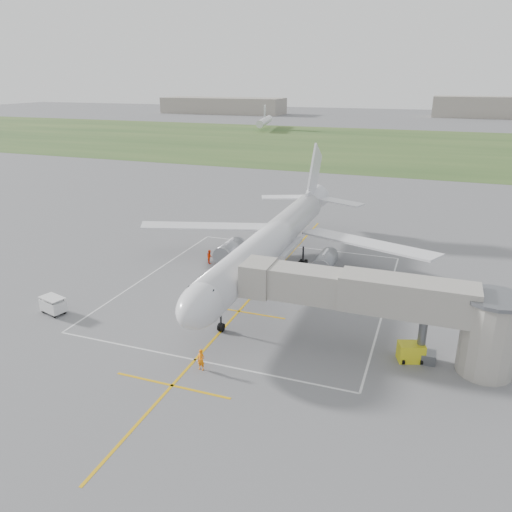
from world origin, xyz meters
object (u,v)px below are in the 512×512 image
(baggage_cart, at_px, (53,305))
(ramp_worker_nose, at_px, (201,360))
(airliner, at_px, (272,241))
(ramp_worker_wing, at_px, (210,257))
(jet_bridge, at_px, (397,306))
(gpu_unit, at_px, (411,352))

(baggage_cart, height_order, ramp_worker_nose, ramp_worker_nose)
(airliner, distance_m, ramp_worker_wing, 9.56)
(jet_bridge, xyz_separation_m, ramp_worker_nose, (-14.55, -7.66, -3.82))
(baggage_cart, distance_m, ramp_worker_nose, 19.24)
(airliner, height_order, ramp_worker_nose, airliner)
(baggage_cart, bearing_deg, airliner, 60.82)
(ramp_worker_nose, bearing_deg, jet_bridge, 32.92)
(airliner, relative_size, jet_bridge, 2.00)
(gpu_unit, height_order, ramp_worker_wing, ramp_worker_wing)
(ramp_worker_nose, relative_size, ramp_worker_wing, 1.03)
(ramp_worker_nose, xyz_separation_m, ramp_worker_wing, (-10.00, 23.00, -0.02))
(jet_bridge, height_order, gpu_unit, jet_bridge)
(gpu_unit, bearing_deg, baggage_cart, 166.60)
(gpu_unit, bearing_deg, airliner, 121.41)
(airliner, relative_size, gpu_unit, 18.80)
(baggage_cart, relative_size, ramp_worker_nose, 1.56)
(airliner, bearing_deg, gpu_unit, -40.04)
(jet_bridge, bearing_deg, baggage_cart, -174.16)
(airliner, height_order, jet_bridge, airliner)
(ramp_worker_wing, bearing_deg, ramp_worker_nose, 164.15)
(jet_bridge, distance_m, gpu_unit, 4.25)
(airliner, xyz_separation_m, baggage_cart, (-17.60, -17.66, -3.48))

